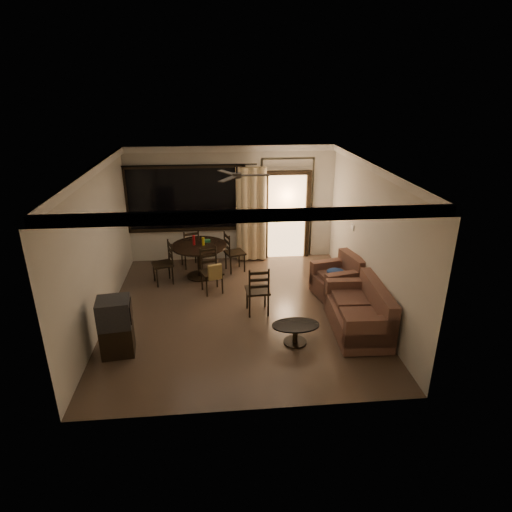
{
  "coord_description": "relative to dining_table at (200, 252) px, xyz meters",
  "views": [
    {
      "loc": [
        -0.36,
        -7.34,
        4.12
      ],
      "look_at": [
        0.35,
        0.2,
        1.06
      ],
      "focal_mm": 30.0,
      "sensor_mm": 36.0,
      "label": 1
    }
  ],
  "objects": [
    {
      "name": "dining_table",
      "position": [
        0.0,
        0.0,
        0.0
      ],
      "size": [
        1.24,
        1.24,
        0.99
      ],
      "rotation": [
        0.0,
        0.0,
        0.32
      ],
      "color": "black",
      "rests_on": "ground"
    },
    {
      "name": "dining_chair_west",
      "position": [
        -0.8,
        -0.26,
        -0.33
      ],
      "size": [
        0.53,
        0.53,
        0.95
      ],
      "rotation": [
        0.0,
        0.0,
        -1.25
      ],
      "color": "black",
      "rests_on": "ground"
    },
    {
      "name": "sofa",
      "position": [
        2.9,
        -2.61,
        -0.26
      ],
      "size": [
        0.92,
        1.65,
        0.86
      ],
      "rotation": [
        0.0,
        0.0,
        -0.04
      ],
      "color": "#432A1F",
      "rests_on": "ground"
    },
    {
      "name": "coffee_table",
      "position": [
        1.68,
        -2.88,
        -0.37
      ],
      "size": [
        0.81,
        0.49,
        0.36
      ],
      "rotation": [
        0.0,
        0.0,
        -0.04
      ],
      "color": "black",
      "rests_on": "ground"
    },
    {
      "name": "armchair",
      "position": [
        2.89,
        -1.22,
        -0.25
      ],
      "size": [
        1.02,
        1.02,
        0.86
      ],
      "rotation": [
        0.0,
        0.0,
        0.22
      ],
      "color": "#432A1F",
      "rests_on": "ground"
    },
    {
      "name": "ground",
      "position": [
        0.79,
        -1.68,
        -0.61
      ],
      "size": [
        5.5,
        5.5,
        0.0
      ],
      "primitive_type": "plane",
      "color": "#7F6651",
      "rests_on": "ground"
    },
    {
      "name": "dining_chair_south",
      "position": [
        0.27,
        -0.82,
        -0.3
      ],
      "size": [
        0.53,
        0.57,
        0.95
      ],
      "rotation": [
        0.0,
        0.0,
        0.32
      ],
      "color": "black",
      "rests_on": "ground"
    },
    {
      "name": "dining_chair_north",
      "position": [
        -0.25,
        0.6,
        -0.33
      ],
      "size": [
        0.53,
        0.53,
        0.95
      ],
      "rotation": [
        0.0,
        0.0,
        3.46
      ],
      "color": "black",
      "rests_on": "ground"
    },
    {
      "name": "tv_cabinet",
      "position": [
        -1.26,
        -2.9,
        -0.12
      ],
      "size": [
        0.57,
        0.52,
        0.98
      ],
      "rotation": [
        0.0,
        0.0,
        0.13
      ],
      "color": "black",
      "rests_on": "ground"
    },
    {
      "name": "side_chair",
      "position": [
        1.14,
        -1.79,
        -0.31
      ],
      "size": [
        0.46,
        0.46,
        0.99
      ],
      "rotation": [
        0.0,
        0.0,
        3.2
      ],
      "color": "black",
      "rests_on": "ground"
    },
    {
      "name": "dining_chair_east",
      "position": [
        0.79,
        0.26,
        -0.33
      ],
      "size": [
        0.53,
        0.53,
        0.95
      ],
      "rotation": [
        0.0,
        0.0,
        1.89
      ],
      "color": "black",
      "rests_on": "ground"
    },
    {
      "name": "room_shell",
      "position": [
        1.38,
        0.09,
        1.22
      ],
      "size": [
        5.5,
        6.7,
        5.5
      ],
      "color": "beige",
      "rests_on": "ground"
    }
  ]
}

